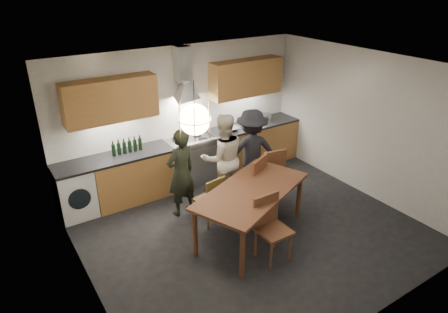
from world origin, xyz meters
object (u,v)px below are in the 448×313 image
person_left (181,173)px  stock_pot (266,118)px  dining_table (251,195)px  mixing_bowl (232,129)px  chair_back_left (212,198)px  wine_bottles (127,145)px  chair_front (270,223)px  person_mid (223,158)px  person_right (251,152)px

person_left → stock_pot: person_left is taller
dining_table → mixing_bowl: mixing_bowl is taller
dining_table → stock_pot: (1.92, 2.07, 0.25)m
dining_table → stock_pot: size_ratio=9.98×
chair_back_left → wine_bottles: wine_bottles is taller
dining_table → chair_front: bearing=-119.2°
person_left → person_mid: person_mid is taller
person_left → chair_back_left: bearing=101.2°
person_mid → mixing_bowl: (0.77, 0.85, 0.12)m
person_left → stock_pot: 2.67m
wine_bottles → mixing_bowl: bearing=-2.7°
dining_table → wine_bottles: bearing=95.5°
dining_table → stock_pot: bearing=24.6°
person_right → chair_front: bearing=81.8°
chair_front → stock_pot: 3.29m
dining_table → wine_bottles: size_ratio=3.94×
dining_table → person_left: person_left is taller
person_right → dining_table: bearing=73.8°
chair_back_left → chair_front: chair_front is taller
chair_front → person_mid: size_ratio=0.59×
mixing_bowl → person_mid: bearing=-132.0°
person_left → person_mid: (0.83, 0.00, 0.05)m
stock_pot → wine_bottles: wine_bottles is taller
chair_front → person_left: bearing=106.9°
mixing_bowl → wine_bottles: size_ratio=0.49×
stock_pot → person_right: bearing=-139.4°
dining_table → chair_back_left: bearing=97.2°
chair_back_left → person_left: bearing=-76.6°
chair_front → wine_bottles: size_ratio=1.75×
chair_front → person_left: 1.78m
chair_back_left → person_mid: person_mid is taller
dining_table → person_left: bearing=94.1°
person_mid → mixing_bowl: size_ratio=6.01×
stock_pot → dining_table: bearing=-132.8°
chair_back_left → chair_front: bearing=93.9°
dining_table → person_mid: person_mid is taller
chair_front → person_right: (0.91, 1.68, 0.25)m
chair_back_left → person_right: size_ratio=0.54×
wine_bottles → chair_back_left: bearing=-62.5°
dining_table → person_mid: 1.19m
dining_table → wine_bottles: (-1.13, 2.12, 0.31)m
chair_front → stock_pot: stock_pot is taller
chair_front → person_mid: (0.30, 1.69, 0.27)m
stock_pot → mixing_bowl: bearing=-176.7°
chair_front → wine_bottles: (-1.07, 2.65, 0.49)m
chair_front → person_left: size_ratio=0.63×
dining_table → stock_pot: 2.83m
person_mid → chair_back_left: bearing=58.4°
chair_front → stock_pot: (1.98, 2.60, 0.43)m
dining_table → mixing_bowl: (1.01, 2.01, 0.21)m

